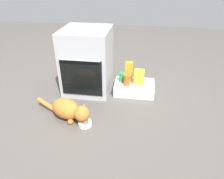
% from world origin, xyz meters
% --- Properties ---
extents(ground, '(8.00, 8.00, 0.00)m').
position_xyz_m(ground, '(0.00, 0.00, 0.00)').
color(ground, '#56514C').
extents(oven, '(0.56, 0.63, 0.78)m').
position_xyz_m(oven, '(-0.10, 0.39, 0.39)').
color(oven, '#B7BABF').
rests_on(oven, ground).
extents(pantry_cabinet, '(0.49, 0.32, 0.14)m').
position_xyz_m(pantry_cabinet, '(0.50, 0.37, 0.07)').
color(pantry_cabinet, white).
rests_on(pantry_cabinet, ground).
extents(food_bowl, '(0.14, 0.14, 0.07)m').
position_xyz_m(food_bowl, '(0.05, -0.35, 0.03)').
color(food_bowl, white).
rests_on(food_bowl, ground).
extents(cat, '(0.66, 0.34, 0.23)m').
position_xyz_m(cat, '(-0.14, -0.28, 0.12)').
color(cat, '#C6752D').
rests_on(cat, ground).
extents(snack_bag, '(0.12, 0.09, 0.18)m').
position_xyz_m(snack_bag, '(0.55, 0.36, 0.23)').
color(snack_bag, yellow).
rests_on(snack_bag, pantry_cabinet).
extents(juice_carton, '(0.09, 0.06, 0.24)m').
position_xyz_m(juice_carton, '(0.42, 0.44, 0.26)').
color(juice_carton, orange).
rests_on(juice_carton, pantry_cabinet).
extents(sauce_jar, '(0.08, 0.08, 0.14)m').
position_xyz_m(sauce_jar, '(0.41, 0.30, 0.21)').
color(sauce_jar, '#D16023').
rests_on(sauce_jar, pantry_cabinet).
extents(soda_can, '(0.07, 0.07, 0.12)m').
position_xyz_m(soda_can, '(0.34, 0.38, 0.20)').
color(soda_can, green).
rests_on(soda_can, pantry_cabinet).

